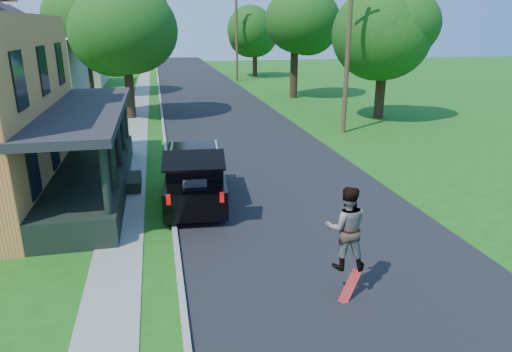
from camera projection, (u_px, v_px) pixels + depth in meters
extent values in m
plane|color=#175911|center=(324.00, 245.00, 12.74)|extent=(140.00, 140.00, 0.00)
cube|color=black|center=(222.00, 115.00, 31.30)|extent=(8.00, 120.00, 0.02)
cube|color=gray|center=(162.00, 117.00, 30.48)|extent=(0.15, 120.00, 0.12)
cube|color=gray|center=(138.00, 118.00, 30.17)|extent=(1.30, 120.00, 0.03)
cube|color=gray|center=(16.00, 196.00, 16.40)|extent=(6.50, 1.20, 0.03)
cube|color=black|center=(93.00, 179.00, 16.80)|extent=(2.40, 10.00, 0.90)
cube|color=black|center=(85.00, 110.00, 16.00)|extent=(2.60, 10.30, 0.25)
cube|color=#A6A193|center=(20.00, 76.00, 31.51)|extent=(8.00, 8.00, 5.00)
pyramid|color=black|center=(8.00, 4.00, 30.03)|extent=(12.78, 12.78, 2.20)
cube|color=#A6A193|center=(62.00, 60.00, 46.35)|extent=(8.00, 8.00, 5.00)
pyramid|color=black|center=(56.00, 11.00, 44.88)|extent=(12.78, 12.78, 2.20)
cube|color=black|center=(196.00, 183.00, 15.66)|extent=(2.34, 4.79, 0.90)
cube|color=black|center=(195.00, 162.00, 15.58)|extent=(2.03, 3.02, 0.58)
cube|color=black|center=(194.00, 153.00, 15.48)|extent=(2.08, 3.11, 0.08)
cube|color=black|center=(194.00, 160.00, 13.06)|extent=(1.87, 1.11, 0.40)
cube|color=#36363B|center=(195.00, 188.00, 14.25)|extent=(0.79, 0.69, 0.47)
cube|color=silver|center=(171.00, 151.00, 15.36)|extent=(0.28, 2.55, 0.06)
cube|color=silver|center=(217.00, 149.00, 15.55)|extent=(0.28, 2.55, 0.06)
cube|color=#990505|center=(168.00, 200.00, 13.30)|extent=(0.13, 0.07, 0.32)
cube|color=#990505|center=(222.00, 197.00, 13.49)|extent=(0.13, 0.07, 0.32)
cylinder|color=black|center=(173.00, 179.00, 17.10)|extent=(0.31, 0.74, 0.72)
cylinder|color=black|center=(218.00, 177.00, 17.31)|extent=(0.31, 0.74, 0.72)
cylinder|color=black|center=(169.00, 210.00, 14.22)|extent=(0.31, 0.74, 0.72)
cylinder|color=black|center=(223.00, 208.00, 14.42)|extent=(0.31, 0.74, 0.72)
imported|color=black|center=(346.00, 228.00, 9.93)|extent=(1.07, 0.92, 1.91)
cube|color=#9F160D|center=(350.00, 287.00, 10.16)|extent=(0.66, 0.43, 0.71)
cylinder|color=black|center=(130.00, 91.00, 29.67)|extent=(0.73, 0.73, 3.55)
sphere|color=#2A681B|center=(125.00, 32.00, 28.52)|extent=(7.52, 7.52, 5.69)
sphere|color=#2A681B|center=(131.00, 10.00, 28.11)|extent=(6.52, 6.52, 4.93)
sphere|color=#2A681B|center=(114.00, 21.00, 28.34)|extent=(6.68, 6.68, 5.06)
cylinder|color=black|center=(89.00, 72.00, 39.47)|extent=(0.74, 0.74, 3.95)
sphere|color=#2A681B|center=(84.00, 25.00, 38.24)|extent=(7.39, 7.39, 5.79)
sphere|color=#2A681B|center=(85.00, 8.00, 37.49)|extent=(6.40, 6.40, 5.02)
sphere|color=#2A681B|center=(80.00, 17.00, 38.49)|extent=(6.57, 6.57, 5.14)
cylinder|color=black|center=(380.00, 90.00, 29.76)|extent=(0.84, 0.84, 3.67)
sphere|color=#2A681B|center=(385.00, 30.00, 28.58)|extent=(7.60, 7.60, 5.74)
sphere|color=#2A681B|center=(395.00, 8.00, 27.77)|extent=(6.59, 6.59, 4.98)
sphere|color=#2A681B|center=(377.00, 19.00, 28.92)|extent=(6.76, 6.76, 5.11)
cylinder|color=black|center=(294.00, 71.00, 38.09)|extent=(0.82, 0.82, 4.35)
sphere|color=#2A681B|center=(295.00, 21.00, 36.84)|extent=(7.09, 7.09, 5.44)
sphere|color=#2A681B|center=(301.00, 5.00, 36.07)|extent=(6.14, 6.14, 4.72)
sphere|color=#2A681B|center=(289.00, 13.00, 37.16)|extent=(6.30, 6.30, 4.84)
cylinder|color=black|center=(255.00, 64.00, 53.74)|extent=(0.65, 0.65, 3.01)
sphere|color=#2A681B|center=(255.00, 36.00, 52.73)|extent=(6.15, 6.15, 5.12)
sphere|color=#2A681B|center=(258.00, 25.00, 52.09)|extent=(5.33, 5.33, 4.44)
sphere|color=#2A681B|center=(251.00, 30.00, 52.92)|extent=(5.47, 5.47, 4.56)
cylinder|color=#4B3A23|center=(348.00, 49.00, 24.72)|extent=(0.31, 0.31, 9.23)
cylinder|color=#4B3A23|center=(237.00, 37.00, 48.95)|extent=(0.33, 0.33, 9.35)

